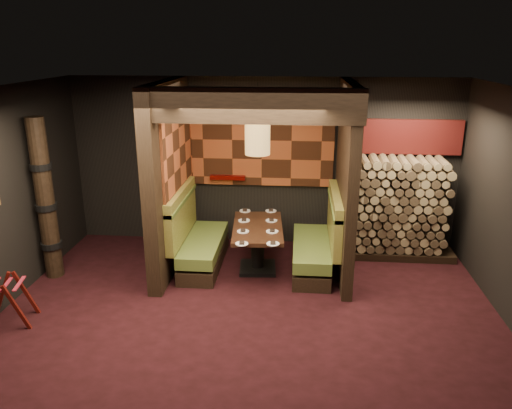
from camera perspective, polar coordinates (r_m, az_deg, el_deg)
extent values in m
cube|color=black|center=(6.48, -1.02, -13.43)|extent=(6.50, 5.50, 0.02)
cube|color=black|center=(5.55, -1.19, 12.72)|extent=(6.50, 5.50, 0.02)
cube|color=black|center=(8.50, 0.85, 4.82)|extent=(6.50, 0.02, 2.85)
cube|color=black|center=(3.41, -6.16, -17.02)|extent=(6.50, 0.02, 2.85)
cube|color=black|center=(7.66, -9.90, 3.04)|extent=(0.20, 2.20, 2.85)
cube|color=black|center=(7.49, 10.24, 2.68)|extent=(0.15, 2.10, 2.85)
cube|color=black|center=(6.27, -0.71, 11.23)|extent=(2.85, 0.18, 0.44)
cube|color=#A84B25|center=(8.37, 0.67, 7.38)|extent=(2.40, 0.06, 1.55)
cube|color=#A84B25|center=(7.69, -8.88, 6.43)|extent=(0.04, 1.85, 1.45)
cube|color=#520504|center=(8.52, -3.24, 3.12)|extent=(0.60, 0.12, 0.07)
cube|color=black|center=(7.99, -5.94, -6.16)|extent=(0.55, 1.60, 0.22)
cube|color=#586F2C|center=(7.89, -6.00, -4.50)|extent=(0.55, 1.60, 0.18)
cube|color=olive|center=(7.82, -8.50, -1.76)|extent=(0.12, 1.60, 0.78)
cube|color=#586F2C|center=(7.71, -8.62, 0.69)|extent=(0.15, 1.60, 0.06)
cube|color=black|center=(7.86, 6.27, -6.59)|extent=(0.55, 1.60, 0.22)
cube|color=#586F2C|center=(7.76, 6.33, -4.91)|extent=(0.55, 1.60, 0.18)
cube|color=olive|center=(7.63, 8.94, -2.27)|extent=(0.12, 1.60, 0.78)
cube|color=#586F2C|center=(7.52, 9.07, 0.23)|extent=(0.15, 1.60, 0.06)
cube|color=black|center=(7.82, 0.19, -7.24)|extent=(0.59, 0.59, 0.06)
cylinder|color=black|center=(7.70, 0.19, -5.22)|extent=(0.20, 0.20, 0.66)
cube|color=#321F12|center=(7.56, 0.19, -2.71)|extent=(0.85, 1.42, 0.06)
cylinder|color=white|center=(6.90, -1.63, -4.50)|extent=(0.18, 0.18, 0.01)
cube|color=black|center=(6.90, -1.63, -4.38)|extent=(0.08, 0.12, 0.02)
cylinder|color=white|center=(6.90, 1.95, -4.51)|extent=(0.18, 0.18, 0.01)
cube|color=black|center=(6.89, 1.95, -4.39)|extent=(0.08, 0.12, 0.02)
cylinder|color=white|center=(7.34, -1.50, -3.09)|extent=(0.18, 0.18, 0.01)
cube|color=black|center=(7.33, -1.50, -2.97)|extent=(0.08, 0.12, 0.02)
cylinder|color=white|center=(7.33, 1.86, -3.10)|extent=(0.18, 0.18, 0.01)
cube|color=black|center=(7.33, 1.86, -2.98)|extent=(0.08, 0.12, 0.02)
cylinder|color=white|center=(7.77, -1.38, -1.84)|extent=(0.18, 0.18, 0.01)
cube|color=black|center=(7.77, -1.38, -1.73)|extent=(0.08, 0.12, 0.02)
cylinder|color=white|center=(7.77, 1.78, -1.85)|extent=(0.18, 0.18, 0.01)
cube|color=black|center=(7.77, 1.79, -1.74)|extent=(0.08, 0.12, 0.02)
cylinder|color=white|center=(8.22, -1.28, -0.72)|extent=(0.18, 0.18, 0.01)
cube|color=black|center=(8.21, -1.28, -0.62)|extent=(0.08, 0.12, 0.02)
cylinder|color=white|center=(8.21, 1.72, -0.73)|extent=(0.18, 0.18, 0.01)
cube|color=black|center=(8.21, 1.72, -0.63)|extent=(0.08, 0.12, 0.02)
cylinder|color=olive|center=(7.14, 0.17, 7.52)|extent=(0.36, 0.36, 0.45)
sphere|color=#FFC672|center=(7.14, 0.17, 7.52)|extent=(0.18, 0.18, 0.18)
cylinder|color=black|center=(7.06, 0.17, 11.54)|extent=(0.02, 0.02, 0.56)
cube|color=#450D09|center=(6.86, -25.64, -10.67)|extent=(0.30, 0.10, 0.65)
cube|color=#450D09|center=(7.28, -27.03, -9.20)|extent=(0.30, 0.10, 0.65)
cube|color=#450D09|center=(7.18, -24.73, -9.24)|extent=(0.30, 0.10, 0.65)
cube|color=maroon|center=(6.97, -26.63, -8.15)|extent=(0.13, 0.40, 0.01)
cube|color=maroon|center=(6.91, -25.44, -8.16)|extent=(0.13, 0.40, 0.01)
cylinder|color=black|center=(7.84, -22.94, 0.49)|extent=(0.26, 0.26, 2.40)
cylinder|color=black|center=(8.06, -22.34, -4.25)|extent=(0.31, 0.31, 0.09)
cylinder|color=black|center=(7.87, -22.85, -0.20)|extent=(0.31, 0.31, 0.09)
cylinder|color=black|center=(7.72, -23.39, 4.03)|extent=(0.31, 0.31, 0.09)
cube|color=black|center=(8.68, 15.88, -5.10)|extent=(1.73, 0.70, 0.12)
cube|color=olive|center=(8.41, 16.36, 0.05)|extent=(1.73, 0.70, 1.52)
cube|color=maroon|center=(8.47, 16.56, 7.44)|extent=(1.83, 0.10, 0.56)
cube|color=black|center=(7.75, 10.74, 3.17)|extent=(0.08, 0.08, 2.85)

